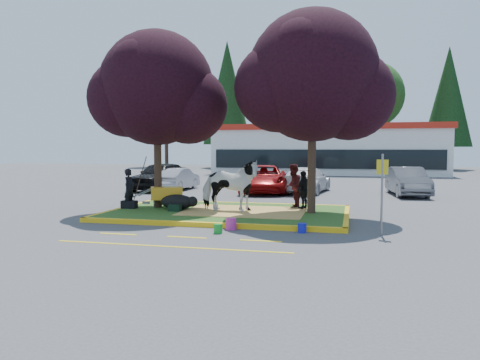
% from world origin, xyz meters
% --- Properties ---
extents(ground, '(90.00, 90.00, 0.00)m').
position_xyz_m(ground, '(0.00, 0.00, 0.00)').
color(ground, '#424244').
rests_on(ground, ground).
extents(median_island, '(8.00, 5.00, 0.15)m').
position_xyz_m(median_island, '(0.00, 0.00, 0.07)').
color(median_island, '#1F4916').
rests_on(median_island, ground).
extents(curb_near, '(8.30, 0.16, 0.15)m').
position_xyz_m(curb_near, '(0.00, -2.58, 0.07)').
color(curb_near, yellow).
rests_on(curb_near, ground).
extents(curb_far, '(8.30, 0.16, 0.15)m').
position_xyz_m(curb_far, '(0.00, 2.58, 0.07)').
color(curb_far, yellow).
rests_on(curb_far, ground).
extents(curb_left, '(0.16, 5.30, 0.15)m').
position_xyz_m(curb_left, '(-4.08, 0.00, 0.07)').
color(curb_left, yellow).
rests_on(curb_left, ground).
extents(curb_right, '(0.16, 5.30, 0.15)m').
position_xyz_m(curb_right, '(4.08, 0.00, 0.07)').
color(curb_right, yellow).
rests_on(curb_right, ground).
extents(straw_bedding, '(4.20, 3.00, 0.01)m').
position_xyz_m(straw_bedding, '(0.60, 0.00, 0.15)').
color(straw_bedding, '#DCAB5A').
rests_on(straw_bedding, median_island).
extents(tree_purple_left, '(5.06, 4.20, 6.51)m').
position_xyz_m(tree_purple_left, '(-2.78, 0.38, 4.36)').
color(tree_purple_left, black).
rests_on(tree_purple_left, median_island).
extents(tree_purple_right, '(5.30, 4.40, 6.82)m').
position_xyz_m(tree_purple_right, '(2.92, 0.18, 4.56)').
color(tree_purple_right, black).
rests_on(tree_purple_right, median_island).
extents(fire_lane_stripe_a, '(1.10, 0.12, 0.01)m').
position_xyz_m(fire_lane_stripe_a, '(-2.00, -4.20, 0.00)').
color(fire_lane_stripe_a, yellow).
rests_on(fire_lane_stripe_a, ground).
extents(fire_lane_stripe_b, '(1.10, 0.12, 0.01)m').
position_xyz_m(fire_lane_stripe_b, '(0.00, -4.20, 0.00)').
color(fire_lane_stripe_b, yellow).
rests_on(fire_lane_stripe_b, ground).
extents(fire_lane_stripe_c, '(1.10, 0.12, 0.01)m').
position_xyz_m(fire_lane_stripe_c, '(2.00, -4.20, 0.00)').
color(fire_lane_stripe_c, yellow).
rests_on(fire_lane_stripe_c, ground).
extents(fire_lane_long, '(6.00, 0.10, 0.01)m').
position_xyz_m(fire_lane_long, '(0.00, -5.40, 0.00)').
color(fire_lane_long, yellow).
rests_on(fire_lane_long, ground).
extents(retail_building, '(20.40, 8.40, 4.40)m').
position_xyz_m(retail_building, '(2.00, 27.98, 2.25)').
color(retail_building, silver).
rests_on(retail_building, ground).
extents(treeline, '(46.58, 7.80, 14.63)m').
position_xyz_m(treeline, '(1.23, 37.61, 7.73)').
color(treeline, black).
rests_on(treeline, ground).
extents(cow, '(2.14, 1.00, 1.80)m').
position_xyz_m(cow, '(0.09, -0.10, 1.05)').
color(cow, white).
rests_on(cow, median_island).
extents(calf, '(1.36, 0.95, 0.54)m').
position_xyz_m(calf, '(-1.88, -0.02, 0.42)').
color(calf, black).
rests_on(calf, median_island).
extents(handler, '(0.39, 0.56, 1.45)m').
position_xyz_m(handler, '(-3.70, -0.13, 0.87)').
color(handler, black).
rests_on(handler, median_island).
extents(visitor_a, '(0.64, 0.81, 1.62)m').
position_xyz_m(visitor_a, '(2.11, 1.47, 0.96)').
color(visitor_a, '#3F1213').
rests_on(visitor_a, median_island).
extents(visitor_b, '(0.65, 0.88, 1.39)m').
position_xyz_m(visitor_b, '(2.54, 1.13, 0.84)').
color(visitor_b, black).
rests_on(visitor_b, median_island).
extents(wheelbarrow, '(2.02, 1.09, 0.77)m').
position_xyz_m(wheelbarrow, '(-2.41, 0.31, 0.68)').
color(wheelbarrow, black).
rests_on(wheelbarrow, median_island).
extents(gear_bag_dark, '(0.56, 0.31, 0.28)m').
position_xyz_m(gear_bag_dark, '(-3.70, -0.16, 0.29)').
color(gear_bag_dark, black).
rests_on(gear_bag_dark, median_island).
extents(gear_bag_green, '(0.43, 0.28, 0.23)m').
position_xyz_m(gear_bag_green, '(-1.79, -0.49, 0.26)').
color(gear_bag_green, black).
rests_on(gear_bag_green, median_island).
extents(sign_post, '(0.30, 0.14, 2.21)m').
position_xyz_m(sign_post, '(5.03, -2.70, 1.34)').
color(sign_post, slate).
rests_on(sign_post, ground).
extents(bucket_green, '(0.27, 0.27, 0.26)m').
position_xyz_m(bucket_green, '(0.65, -3.45, 0.13)').
color(bucket_green, '#179727').
rests_on(bucket_green, ground).
extents(bucket_pink, '(0.34, 0.34, 0.34)m').
position_xyz_m(bucket_pink, '(0.85, -2.80, 0.17)').
color(bucket_pink, '#D12E93').
rests_on(bucket_pink, ground).
extents(bucket_blue, '(0.29, 0.29, 0.27)m').
position_xyz_m(bucket_blue, '(2.90, -2.80, 0.13)').
color(bucket_blue, '#171DBB').
rests_on(bucket_blue, ground).
extents(car_black, '(2.49, 4.84, 1.58)m').
position_xyz_m(car_black, '(-6.17, 8.45, 0.79)').
color(car_black, black).
rests_on(car_black, ground).
extents(car_silver, '(1.41, 3.79, 1.24)m').
position_xyz_m(car_silver, '(-5.24, 8.72, 0.62)').
color(car_silver, '#A2A5AA').
rests_on(car_silver, ground).
extents(car_red, '(3.15, 5.50, 1.45)m').
position_xyz_m(car_red, '(-0.31, 8.42, 0.72)').
color(car_red, '#970C0C').
rests_on(car_red, ground).
extents(car_white, '(2.51, 4.86, 1.35)m').
position_xyz_m(car_white, '(1.90, 8.97, 0.67)').
color(car_white, silver).
rests_on(car_white, ground).
extents(car_grey, '(1.93, 4.40, 1.41)m').
position_xyz_m(car_grey, '(6.90, 8.53, 0.70)').
color(car_grey, '#55565C').
rests_on(car_grey, ground).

